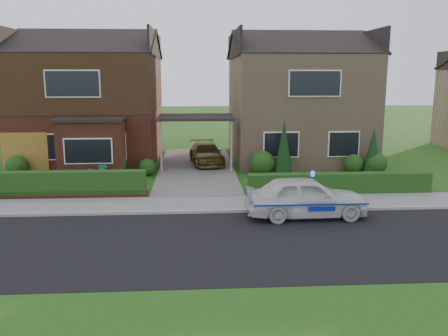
{
  "coord_description": "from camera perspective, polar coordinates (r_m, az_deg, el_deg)",
  "views": [
    {
      "loc": [
        -0.09,
        -13.11,
        4.86
      ],
      "look_at": [
        0.96,
        3.5,
        1.54
      ],
      "focal_mm": 38.0,
      "sensor_mm": 36.0,
      "label": 1
    }
  ],
  "objects": [
    {
      "name": "garage_door",
      "position": [
        24.76,
        -22.8,
        1.53
      ],
      "size": [
        2.2,
        0.1,
        2.1
      ],
      "primitive_type": "cube",
      "color": "olive",
      "rests_on": "ground"
    },
    {
      "name": "driveway_car",
      "position": [
        25.4,
        -2.14,
        1.77
      ],
      "size": [
        1.97,
        3.95,
        1.1
      ],
      "primitive_type": "imported",
      "rotation": [
        0.0,
        0.0,
        0.12
      ],
      "color": "brown",
      "rests_on": "driveway"
    },
    {
      "name": "shrub_left_near",
      "position": [
        23.25,
        -9.24,
        0.11
      ],
      "size": [
        0.84,
        0.84,
        0.84
      ],
      "primitive_type": "sphere",
      "color": "#143310",
      "rests_on": "ground"
    },
    {
      "name": "potted_plant_c",
      "position": [
        21.52,
        -15.61,
        -1.11
      ],
      "size": [
        0.62,
        0.62,
        0.8
      ],
      "primitive_type": "imported",
      "rotation": [
        0.0,
        0.0,
        1.03
      ],
      "color": "gray",
      "rests_on": "ground"
    },
    {
      "name": "house_left",
      "position": [
        27.62,
        -15.68,
        8.68
      ],
      "size": [
        7.5,
        9.53,
        7.25
      ],
      "color": "brown",
      "rests_on": "ground"
    },
    {
      "name": "dwarf_wall",
      "position": [
        19.83,
        -20.26,
        -3.09
      ],
      "size": [
        7.7,
        0.25,
        0.36
      ],
      "primitive_type": "cube",
      "color": "brown",
      "rests_on": "ground"
    },
    {
      "name": "shrub_left_far",
      "position": [
        24.5,
        -23.61,
        0.16
      ],
      "size": [
        1.08,
        1.08,
        1.08
      ],
      "primitive_type": "sphere",
      "color": "#143310",
      "rests_on": "ground"
    },
    {
      "name": "sidewalk",
      "position": [
        17.87,
        -3.19,
        -4.37
      ],
      "size": [
        60.0,
        2.0,
        0.1
      ],
      "primitive_type": "cube",
      "color": "slate",
      "rests_on": "ground"
    },
    {
      "name": "police_car",
      "position": [
        16.5,
        9.83,
        -3.48
      ],
      "size": [
        3.81,
        4.18,
        1.58
      ],
      "rotation": [
        0.0,
        0.0,
        1.59
      ],
      "color": "silver",
      "rests_on": "ground"
    },
    {
      "name": "shrub_right_near",
      "position": [
        23.14,
        4.63,
        0.62
      ],
      "size": [
        1.2,
        1.2,
        1.2
      ],
      "primitive_type": "sphere",
      "color": "#143310",
      "rests_on": "ground"
    },
    {
      "name": "kerb",
      "position": [
        16.86,
        -3.16,
        -5.29
      ],
      "size": [
        60.0,
        0.16,
        0.12
      ],
      "primitive_type": "cube",
      "color": "#9E9993",
      "rests_on": "ground"
    },
    {
      "name": "ground",
      "position": [
        13.98,
        -3.04,
        -9.09
      ],
      "size": [
        120.0,
        120.0,
        0.0
      ],
      "primitive_type": "plane",
      "color": "#184713",
      "rests_on": "ground"
    },
    {
      "name": "hedge_left",
      "position": [
        20.01,
        -20.1,
        -3.49
      ],
      "size": [
        7.5,
        0.55,
        0.9
      ],
      "primitive_type": "cube",
      "color": "#143310",
      "rests_on": "ground"
    },
    {
      "name": "road",
      "position": [
        13.98,
        -3.04,
        -9.09
      ],
      "size": [
        60.0,
        6.0,
        0.02
      ],
      "primitive_type": "cube",
      "color": "black",
      "rests_on": "ground"
    },
    {
      "name": "potted_plant_a",
      "position": [
        22.24,
        -14.33,
        -0.6
      ],
      "size": [
        0.45,
        0.31,
        0.84
      ],
      "primitive_type": "imported",
      "rotation": [
        0.0,
        0.0,
        0.01
      ],
      "color": "gray",
      "rests_on": "ground"
    },
    {
      "name": "carport_link",
      "position": [
        24.16,
        -3.4,
        6.02
      ],
      "size": [
        3.8,
        3.0,
        2.77
      ],
      "color": "black",
      "rests_on": "ground"
    },
    {
      "name": "driveway",
      "position": [
        24.58,
        -3.33,
        -0.01
      ],
      "size": [
        3.8,
        12.0,
        0.12
      ],
      "primitive_type": "cube",
      "color": "#666059",
      "rests_on": "ground"
    },
    {
      "name": "potted_plant_b",
      "position": [
        23.45,
        -23.35,
        -0.58
      ],
      "size": [
        0.6,
        0.59,
        0.84
      ],
      "primitive_type": "imported",
      "rotation": [
        0.0,
        0.0,
        0.86
      ],
      "color": "gray",
      "rests_on": "ground"
    },
    {
      "name": "shrub_right_mid",
      "position": [
        24.34,
        15.37,
        0.5
      ],
      "size": [
        0.96,
        0.96,
        0.96
      ],
      "primitive_type": "sphere",
      "color": "#143310",
      "rests_on": "ground"
    },
    {
      "name": "house_right",
      "position": [
        27.76,
        8.74,
        8.67
      ],
      "size": [
        7.5,
        8.06,
        7.25
      ],
      "color": "tan",
      "rests_on": "ground"
    },
    {
      "name": "shrub_left_mid",
      "position": [
        23.13,
        -13.28,
        0.5
      ],
      "size": [
        1.32,
        1.32,
        1.32
      ],
      "primitive_type": "sphere",
      "color": "#143310",
      "rests_on": "ground"
    },
    {
      "name": "shrub_right_far",
      "position": [
        24.4,
        17.82,
        0.53
      ],
      "size": [
        1.08,
        1.08,
        1.08
      ],
      "primitive_type": "sphere",
      "color": "#143310",
      "rests_on": "ground"
    },
    {
      "name": "conifer_b",
      "position": [
        24.24,
        17.46,
        1.82
      ],
      "size": [
        0.9,
        0.9,
        2.2
      ],
      "primitive_type": "cone",
      "color": "black",
      "rests_on": "ground"
    },
    {
      "name": "hedge_right",
      "position": [
        19.98,
        13.68,
        -3.14
      ],
      "size": [
        7.5,
        0.55,
        0.8
      ],
      "primitive_type": "cube",
      "color": "#143310",
      "rests_on": "ground"
    },
    {
      "name": "conifer_a",
      "position": [
        22.99,
        7.2,
        2.27
      ],
      "size": [
        0.9,
        0.9,
        2.6
      ],
      "primitive_type": "cone",
      "color": "black",
      "rests_on": "ground"
    }
  ]
}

